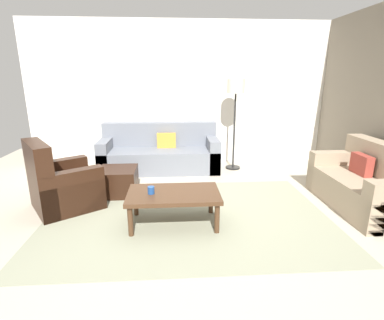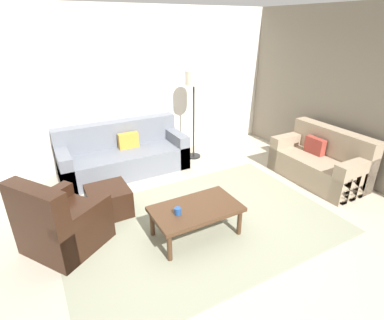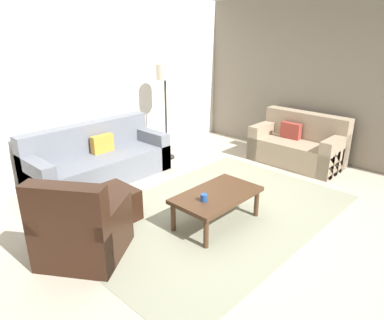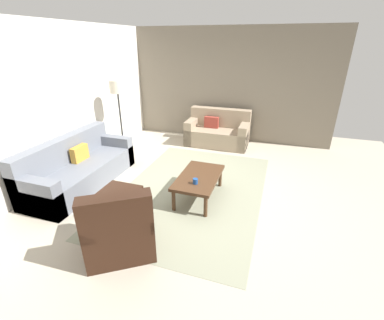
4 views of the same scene
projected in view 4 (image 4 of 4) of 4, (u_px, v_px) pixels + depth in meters
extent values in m
plane|color=#B2A893|center=(193.00, 190.00, 4.76)|extent=(8.00, 8.00, 0.00)
cube|color=silver|center=(61.00, 103.00, 4.94)|extent=(6.00, 0.12, 2.80)
cube|color=slate|center=(230.00, 86.00, 6.77)|extent=(0.12, 5.20, 2.80)
cube|color=gray|center=(193.00, 190.00, 4.76)|extent=(3.60, 2.41, 0.01)
cube|color=slate|center=(83.00, 174.00, 4.90)|extent=(2.22, 0.88, 0.42)
cube|color=slate|center=(66.00, 160.00, 4.89)|extent=(2.22, 0.24, 0.88)
cube|color=slate|center=(36.00, 197.00, 3.98)|extent=(0.20, 0.88, 0.62)
cube|color=slate|center=(113.00, 149.00, 5.73)|extent=(0.20, 0.88, 0.62)
cube|color=gold|center=(80.00, 153.00, 4.89)|extent=(0.36, 0.12, 0.28)
cube|color=gray|center=(217.00, 137.00, 6.78)|extent=(0.82, 1.54, 0.42)
cube|color=gray|center=(220.00, 125.00, 6.93)|extent=(0.24, 1.54, 0.88)
cube|color=gray|center=(192.00, 131.00, 6.93)|extent=(0.82, 0.20, 0.62)
cube|color=gray|center=(244.00, 136.00, 6.54)|extent=(0.82, 0.20, 0.62)
cube|color=#99382D|center=(211.00, 122.00, 6.74)|extent=(0.12, 0.36, 0.28)
cube|color=black|center=(120.00, 233.00, 3.38)|extent=(1.11, 1.11, 0.44)
cube|color=black|center=(119.00, 232.00, 3.01)|extent=(0.61, 0.78, 0.95)
cube|color=black|center=(145.00, 224.00, 3.42)|extent=(0.75, 0.58, 0.60)
cube|color=black|center=(93.00, 232.00, 3.27)|extent=(0.75, 0.58, 0.60)
cube|color=black|center=(119.00, 203.00, 4.05)|extent=(0.56, 0.56, 0.40)
cylinder|color=#472D1C|center=(206.00, 206.00, 3.99)|extent=(0.06, 0.06, 0.36)
cylinder|color=#472D1C|center=(220.00, 177.00, 4.84)|extent=(0.06, 0.06, 0.36)
cylinder|color=#472D1C|center=(174.00, 200.00, 4.14)|extent=(0.06, 0.06, 0.36)
cylinder|color=#472D1C|center=(193.00, 173.00, 4.99)|extent=(0.06, 0.06, 0.36)
cube|color=#472D1C|center=(199.00, 177.00, 4.40)|extent=(1.10, 0.64, 0.05)
cylinder|color=#1E478C|center=(195.00, 181.00, 4.14)|extent=(0.08, 0.08, 0.09)
cylinder|color=black|center=(125.00, 155.00, 6.21)|extent=(0.28, 0.28, 0.03)
cylinder|color=#262626|center=(121.00, 126.00, 5.92)|extent=(0.04, 0.04, 1.45)
cylinder|color=beige|center=(117.00, 86.00, 5.56)|extent=(0.32, 0.32, 0.26)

